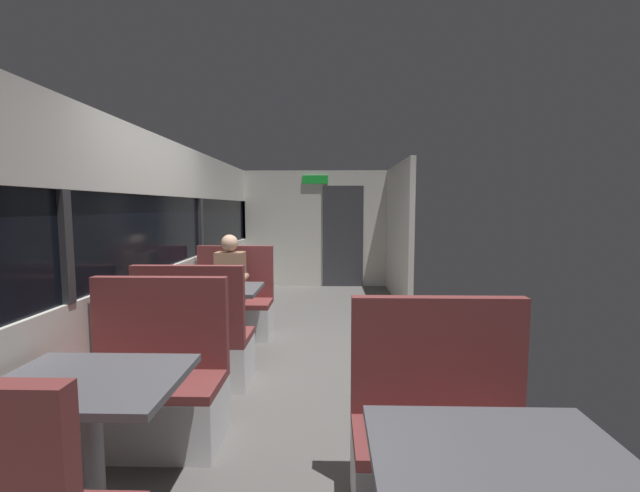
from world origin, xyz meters
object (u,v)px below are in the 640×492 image
bench_near_window_facing_entry (153,394)px  dining_table_front_aisle (502,484)px  seated_passenger (231,294)px  bench_front_aisle_facing_entry (444,450)px  bench_mid_window_facing_entry (233,309)px  dining_table_near_window (90,397)px  dining_table_mid_window (217,297)px  bench_mid_window_facing_end (196,348)px

bench_near_window_facing_entry → dining_table_front_aisle: 2.23m
bench_near_window_facing_entry → seated_passenger: size_ratio=0.87×
bench_front_aisle_facing_entry → seated_passenger: 3.36m
bench_mid_window_facing_entry → seated_passenger: bearing=-90.0°
dining_table_near_window → seated_passenger: 2.93m
dining_table_near_window → dining_table_mid_window: same height
bench_front_aisle_facing_entry → bench_mid_window_facing_entry: bearing=121.6°
bench_front_aisle_facing_entry → bench_mid_window_facing_end: bearing=139.9°
bench_mid_window_facing_end → bench_front_aisle_facing_entry: 2.34m
dining_table_front_aisle → seated_passenger: bearing=116.9°
bench_mid_window_facing_end → dining_table_mid_window: bearing=90.0°
dining_table_near_window → bench_front_aisle_facing_entry: (1.79, 0.10, -0.31)m
bench_mid_window_facing_end → dining_table_front_aisle: 2.86m
dining_table_mid_window → dining_table_front_aisle: 3.41m
dining_table_front_aisle → bench_front_aisle_facing_entry: (0.00, 0.70, -0.31)m
dining_table_mid_window → bench_front_aisle_facing_entry: bench_front_aisle_facing_entry is taller
bench_mid_window_facing_entry → dining_table_front_aisle: size_ratio=1.22×
bench_near_window_facing_entry → dining_table_mid_window: size_ratio=1.22×
bench_near_window_facing_entry → bench_front_aisle_facing_entry: bearing=-18.5°
dining_table_near_window → bench_mid_window_facing_entry: (0.00, 3.00, -0.31)m
bench_near_window_facing_entry → dining_table_mid_window: (0.00, 1.60, 0.31)m
bench_near_window_facing_entry → bench_front_aisle_facing_entry: size_ratio=1.00×
bench_near_window_facing_entry → bench_front_aisle_facing_entry: same height
bench_near_window_facing_entry → bench_mid_window_facing_end: same height
bench_front_aisle_facing_entry → dining_table_near_window: bearing=-176.8°
dining_table_near_window → bench_near_window_facing_entry: 0.77m
dining_table_near_window → dining_table_front_aisle: (1.79, -0.60, 0.00)m
bench_mid_window_facing_entry → bench_near_window_facing_entry: bearing=-90.0°
dining_table_near_window → dining_table_front_aisle: size_ratio=1.00×
seated_passenger → bench_near_window_facing_entry: bearing=-90.0°
bench_mid_window_facing_end → dining_table_near_window: bearing=-90.0°
bench_near_window_facing_entry → seated_passenger: 2.24m
dining_table_mid_window → dining_table_front_aisle: (1.79, -2.90, 0.00)m
bench_mid_window_facing_end → bench_near_window_facing_entry: bearing=-90.0°
bench_near_window_facing_entry → bench_mid_window_facing_end: (0.00, 0.91, 0.00)m
dining_table_near_window → bench_mid_window_facing_entry: bench_mid_window_facing_entry is taller
bench_mid_window_facing_entry → bench_front_aisle_facing_entry: same height
bench_mid_window_facing_end → bench_mid_window_facing_entry: same height
dining_table_mid_window → dining_table_near_window: bearing=-90.0°
bench_mid_window_facing_end → dining_table_front_aisle: bench_mid_window_facing_end is taller
dining_table_front_aisle → seated_passenger: (-1.79, 3.53, -0.10)m
bench_mid_window_facing_end → bench_front_aisle_facing_entry: (1.79, -1.51, 0.00)m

